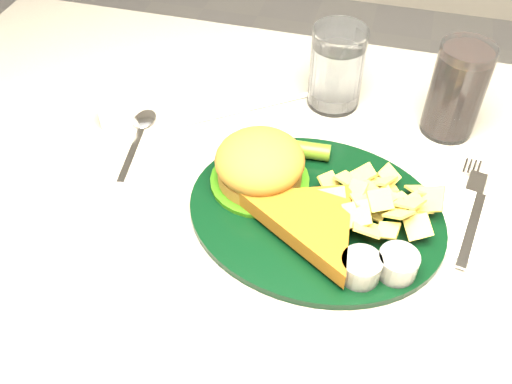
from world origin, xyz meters
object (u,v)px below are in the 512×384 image
dinner_plate (317,196)px  fork_napkin (471,223)px  cola_glass (457,90)px  table (273,353)px  water_glass (337,68)px

dinner_plate → fork_napkin: 0.19m
dinner_plate → fork_napkin: (0.18, 0.03, -0.03)m
dinner_plate → cola_glass: 0.26m
table → fork_napkin: (0.23, 0.03, 0.38)m
dinner_plate → water_glass: bearing=101.4°
table → cola_glass: size_ratio=9.01×
dinner_plate → water_glass: size_ratio=2.59×
cola_glass → fork_napkin: size_ratio=0.81×
dinner_plate → fork_napkin: size_ratio=1.91×
water_glass → fork_napkin: size_ratio=0.74×
water_glass → fork_napkin: 0.29m
dinner_plate → fork_napkin: bearing=16.8°
water_glass → table: bearing=-96.8°
water_glass → cola_glass: cola_glass is taller
table → water_glass: (0.03, 0.23, 0.44)m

